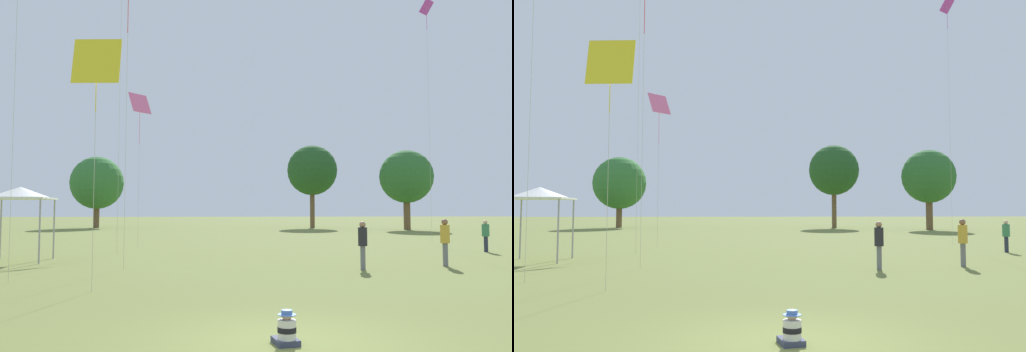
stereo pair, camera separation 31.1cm
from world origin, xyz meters
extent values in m
plane|color=olive|center=(0.00, 0.00, 0.00)|extent=(300.00, 300.00, 0.00)
cube|color=#383D56|center=(0.00, -0.02, 0.05)|extent=(0.46, 0.53, 0.10)
cylinder|color=silver|center=(0.01, -0.10, 0.26)|extent=(0.35, 0.35, 0.31)
cylinder|color=black|center=(0.01, -0.10, 0.26)|extent=(0.37, 0.37, 0.09)
sphere|color=#DBAD89|center=(0.01, -0.10, 0.49)|extent=(0.18, 0.18, 0.18)
cylinder|color=#4C70B7|center=(0.01, -0.10, 0.49)|extent=(0.30, 0.30, 0.01)
cylinder|color=#4C70B7|center=(0.01, -0.10, 0.53)|extent=(0.18, 0.18, 0.08)
cylinder|color=#282D42|center=(12.74, 16.93, 0.41)|extent=(0.26, 0.26, 0.81)
cylinder|color=#387A51|center=(12.74, 16.93, 1.13)|extent=(0.48, 0.48, 0.64)
sphere|color=#DBAD89|center=(12.74, 16.93, 1.55)|extent=(0.22, 0.22, 0.22)
cylinder|color=slate|center=(4.17, 9.89, 0.43)|extent=(0.21, 0.21, 0.86)
cylinder|color=#232328|center=(4.17, 9.89, 1.21)|extent=(0.39, 0.39, 0.68)
sphere|color=#A37556|center=(4.17, 9.89, 1.65)|extent=(0.23, 0.23, 0.23)
cylinder|color=slate|center=(7.68, 10.70, 0.45)|extent=(0.22, 0.22, 0.90)
cylinder|color=gold|center=(7.68, 10.70, 1.26)|extent=(0.40, 0.40, 0.71)
sphere|color=brown|center=(7.68, 10.70, 1.72)|extent=(0.24, 0.24, 0.24)
cube|color=white|center=(-9.63, 13.71, 2.69)|extent=(2.70, 2.70, 0.08)
cone|color=white|center=(-9.63, 13.71, 2.95)|extent=(2.56, 2.56, 0.45)
cylinder|color=#99999E|center=(-10.84, 14.76, 1.32)|extent=(0.07, 0.07, 2.65)
cylinder|color=#99999E|center=(-8.58, 14.92, 1.32)|extent=(0.07, 0.07, 2.65)
cylinder|color=#99999E|center=(-8.42, 12.66, 1.32)|extent=(0.07, 0.07, 2.65)
cylinder|color=red|center=(-4.63, 10.55, 9.85)|extent=(0.02, 0.02, 1.85)
cylinder|color=#BCB7A8|center=(-4.63, 10.55, 5.53)|extent=(0.01, 0.01, 11.05)
cube|color=#B738C6|center=(12.67, 23.44, 15.80)|extent=(1.11, 1.05, 0.79)
cylinder|color=#B738C6|center=(12.67, 23.44, 14.84)|extent=(0.02, 0.02, 1.24)
cylinder|color=#BCB7A8|center=(12.67, 23.44, 7.90)|extent=(0.01, 0.01, 15.79)
cube|color=yellow|center=(-4.51, 5.52, 6.31)|extent=(1.34, 0.38, 1.30)
cylinder|color=yellow|center=(-4.51, 5.52, 5.36)|extent=(0.02, 0.02, 0.98)
cylinder|color=#BCB7A8|center=(-4.51, 5.52, 3.16)|extent=(0.01, 0.01, 6.31)
cylinder|color=#BCB7A8|center=(-7.36, 7.16, 7.00)|extent=(0.01, 0.01, 13.98)
cube|color=pink|center=(-5.87, 21.27, 8.49)|extent=(1.31, 1.34, 1.20)
cylinder|color=pink|center=(-5.87, 21.27, 7.06)|extent=(0.02, 0.02, 1.96)
cylinder|color=#BCB7A8|center=(-5.87, 21.27, 4.25)|extent=(0.01, 0.01, 8.49)
cylinder|color=#BCB7A8|center=(-6.19, 17.01, 8.66)|extent=(0.01, 0.01, 17.31)
cylinder|color=brown|center=(-16.11, 53.61, 1.86)|extent=(0.70, 0.70, 3.72)
sphere|color=#337033|center=(-16.11, 53.61, 5.47)|extent=(6.39, 6.39, 6.39)
cylinder|color=brown|center=(10.12, 52.00, 2.67)|extent=(0.57, 0.57, 5.35)
sphere|color=#235123|center=(10.12, 52.00, 7.03)|extent=(6.12, 6.12, 6.12)
cylinder|color=brown|center=(19.39, 45.30, 2.12)|extent=(0.73, 0.73, 4.25)
sphere|color=#2D662D|center=(19.39, 45.30, 5.85)|extent=(5.84, 5.84, 5.84)
camera|label=1|loc=(-1.07, -8.29, 2.20)|focal=35.00mm
camera|label=2|loc=(-0.76, -8.31, 2.20)|focal=35.00mm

